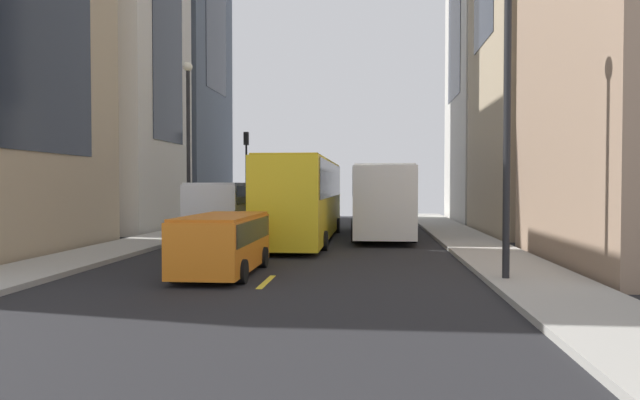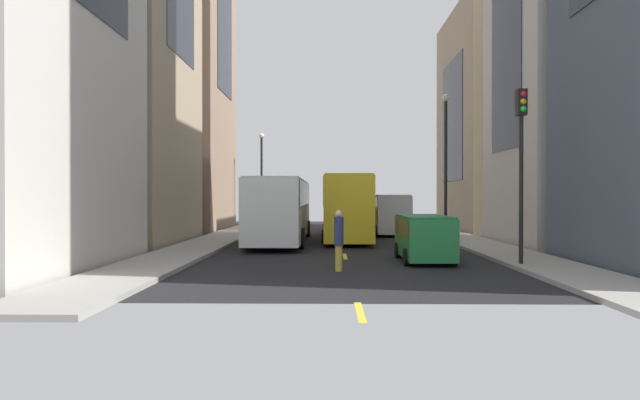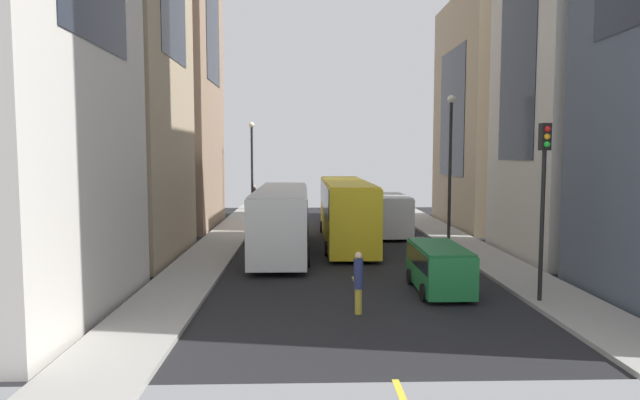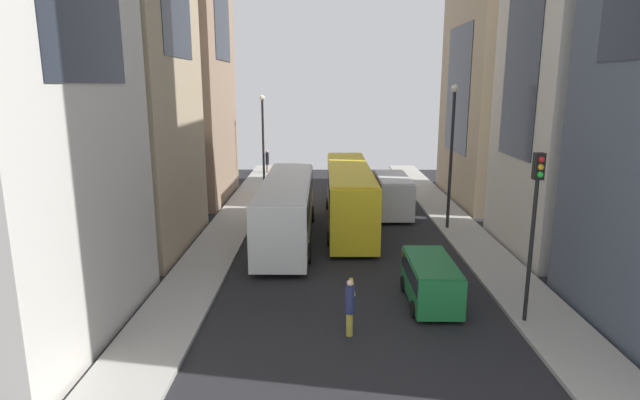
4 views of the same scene
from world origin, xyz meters
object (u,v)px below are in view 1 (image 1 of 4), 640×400
at_px(car_orange_0, 223,239).
at_px(city_bus_white, 382,195).
at_px(streetcar_yellow, 305,193).
at_px(traffic_light_near_corner, 246,159).
at_px(car_green_1, 286,207).
at_px(pedestrian_waiting_curb, 338,205).
at_px(delivery_van_white, 227,209).

bearing_deg(car_orange_0, city_bus_white, -109.58).
relative_size(streetcar_yellow, traffic_light_near_corner, 2.20).
relative_size(city_bus_white, car_green_1, 3.07).
distance_m(car_orange_0, car_green_1, 21.57).
bearing_deg(pedestrian_waiting_curb, city_bus_white, -155.80).
height_order(streetcar_yellow, car_orange_0, streetcar_yellow).
bearing_deg(pedestrian_waiting_curb, car_green_1, 139.21).
xyz_separation_m(streetcar_yellow, car_green_1, (2.63, -11.49, -1.10)).
bearing_deg(car_orange_0, traffic_light_near_corner, -79.01).
bearing_deg(streetcar_yellow, car_orange_0, 83.63).
bearing_deg(delivery_van_white, car_green_1, -91.37).
bearing_deg(car_green_1, traffic_light_near_corner, -30.93).
relative_size(pedestrian_waiting_curb, traffic_light_near_corner, 0.34).
height_order(city_bus_white, streetcar_yellow, streetcar_yellow).
distance_m(delivery_van_white, traffic_light_near_corner, 16.25).
height_order(delivery_van_white, traffic_light_near_corner, traffic_light_near_corner).
bearing_deg(delivery_van_white, pedestrian_waiting_curb, -102.23).
xyz_separation_m(delivery_van_white, car_green_1, (-0.33, -13.97, -0.49)).
bearing_deg(city_bus_white, car_orange_0, 70.42).
relative_size(delivery_van_white, car_orange_0, 1.19).
bearing_deg(streetcar_yellow, traffic_light_near_corner, -67.00).
distance_m(pedestrian_waiting_curb, traffic_light_near_corner, 7.13).
distance_m(delivery_van_white, car_green_1, 13.99).
distance_m(city_bus_white, car_green_1, 10.49).
xyz_separation_m(city_bus_white, traffic_light_near_corner, (9.18, -10.24, 2.31)).
bearing_deg(car_orange_0, car_green_1, -85.97).
height_order(car_green_1, traffic_light_near_corner, traffic_light_near_corner).
bearing_deg(pedestrian_waiting_curb, streetcar_yellow, -172.93).
height_order(delivery_van_white, pedestrian_waiting_curb, delivery_van_white).
distance_m(car_green_1, pedestrian_waiting_curb, 4.25).
height_order(car_orange_0, traffic_light_near_corner, traffic_light_near_corner).
xyz_separation_m(car_orange_0, traffic_light_near_corner, (4.53, -23.32, 3.33)).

